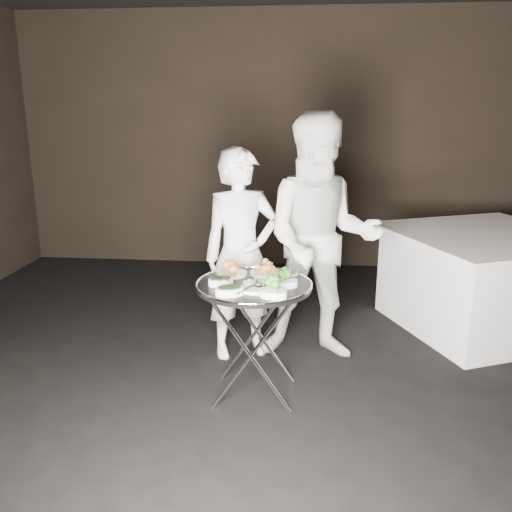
# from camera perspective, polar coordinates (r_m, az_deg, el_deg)

# --- Properties ---
(floor) EXTENTS (6.00, 7.00, 0.05)m
(floor) POSITION_cam_1_polar(r_m,az_deg,el_deg) (3.65, -2.92, -16.64)
(floor) COLOR black
(floor) RESTS_ON ground
(wall_back) EXTENTS (6.00, 0.05, 3.00)m
(wall_back) POSITION_cam_1_polar(r_m,az_deg,el_deg) (6.61, 1.40, 11.89)
(wall_back) COLOR black
(wall_back) RESTS_ON floor
(tray_stand) EXTENTS (0.54, 0.45, 0.79)m
(tray_stand) POSITION_cam_1_polar(r_m,az_deg,el_deg) (3.65, -0.23, -8.34)
(tray_stand) COLOR silver
(tray_stand) RESTS_ON floor
(serving_tray) EXTENTS (0.77, 0.77, 0.04)m
(serving_tray) POSITION_cam_1_polar(r_m,az_deg,el_deg) (3.52, -0.23, -3.09)
(serving_tray) COLOR black
(serving_tray) RESTS_ON tray_stand
(potato_plate_a) EXTENTS (0.21, 0.21, 0.08)m
(potato_plate_a) POSITION_cam_1_polar(r_m,az_deg,el_deg) (3.69, -2.56, -1.51)
(potato_plate_a) COLOR beige
(potato_plate_a) RESTS_ON serving_tray
(potato_plate_b) EXTENTS (0.22, 0.22, 0.08)m
(potato_plate_b) POSITION_cam_1_polar(r_m,az_deg,el_deg) (3.70, 0.95, -1.44)
(potato_plate_b) COLOR beige
(potato_plate_b) RESTS_ON serving_tray
(greens_bowl) EXTENTS (0.11, 0.11, 0.07)m
(greens_bowl) POSITION_cam_1_polar(r_m,az_deg,el_deg) (3.62, 3.57, -1.93)
(greens_bowl) COLOR white
(greens_bowl) RESTS_ON serving_tray
(asparagus_plate_a) EXTENTS (0.19, 0.17, 0.03)m
(asparagus_plate_a) POSITION_cam_1_polar(r_m,az_deg,el_deg) (3.52, -0.13, -2.64)
(asparagus_plate_a) COLOR white
(asparagus_plate_a) RESTS_ON serving_tray
(asparagus_plate_b) EXTENTS (0.22, 0.18, 0.04)m
(asparagus_plate_b) POSITION_cam_1_polar(r_m,az_deg,el_deg) (3.36, -0.79, -3.50)
(asparagus_plate_b) COLOR white
(asparagus_plate_b) RESTS_ON serving_tray
(spinach_bowl_a) EXTENTS (0.19, 0.16, 0.07)m
(spinach_bowl_a) POSITION_cam_1_polar(r_m,az_deg,el_deg) (3.49, -3.72, -2.59)
(spinach_bowl_a) COLOR white
(spinach_bowl_a) RESTS_ON serving_tray
(spinach_bowl_b) EXTENTS (0.21, 0.18, 0.07)m
(spinach_bowl_b) POSITION_cam_1_polar(r_m,az_deg,el_deg) (3.30, -2.81, -3.57)
(spinach_bowl_b) COLOR white
(spinach_bowl_b) RESTS_ON serving_tray
(broccoli_bowl_a) EXTENTS (0.19, 0.17, 0.07)m
(broccoli_bowl_a) POSITION_cam_1_polar(r_m,az_deg,el_deg) (3.46, 3.18, -2.77)
(broccoli_bowl_a) COLOR white
(broccoli_bowl_a) RESTS_ON serving_tray
(broccoli_bowl_b) EXTENTS (0.21, 0.18, 0.07)m
(broccoli_bowl_b) POSITION_cam_1_polar(r_m,az_deg,el_deg) (3.27, 1.79, -3.78)
(broccoli_bowl_b) COLOR white
(broccoli_bowl_b) RESTS_ON serving_tray
(serving_utensils) EXTENTS (0.60, 0.43, 0.01)m
(serving_utensils) POSITION_cam_1_polar(r_m,az_deg,el_deg) (3.57, 0.14, -1.76)
(serving_utensils) COLOR silver
(serving_utensils) RESTS_ON serving_tray
(waiter_left) EXTENTS (0.70, 0.60, 1.63)m
(waiter_left) POSITION_cam_1_polar(r_m,az_deg,el_deg) (4.15, -1.56, 0.12)
(waiter_left) COLOR silver
(waiter_left) RESTS_ON floor
(waiter_right) EXTENTS (0.94, 0.74, 1.89)m
(waiter_right) POSITION_cam_1_polar(r_m,az_deg,el_deg) (4.11, 6.86, 1.68)
(waiter_right) COLOR silver
(waiter_right) RESTS_ON floor
(dining_table) EXTENTS (1.51, 1.51, 0.86)m
(dining_table) POSITION_cam_1_polar(r_m,az_deg,el_deg) (5.18, 22.86, -2.39)
(dining_table) COLOR white
(dining_table) RESTS_ON floor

